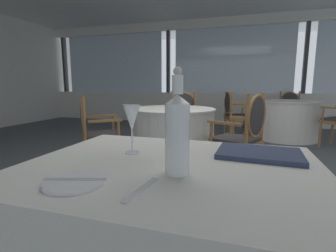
% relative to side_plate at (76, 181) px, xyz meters
% --- Properties ---
extents(ground_plane, '(14.84, 14.84, 0.00)m').
position_rel_side_plate_xyz_m(ground_plane, '(0.14, 2.02, -0.76)').
color(ground_plane, '#4C5156').
extents(window_wall_far, '(11.05, 0.14, 2.79)m').
position_rel_side_plate_xyz_m(window_wall_far, '(0.14, 6.31, 0.36)').
color(window_wall_far, silver).
rests_on(window_wall_far, ground_plane).
extents(side_plate, '(0.19, 0.19, 0.01)m').
position_rel_side_plate_xyz_m(side_plate, '(0.00, 0.00, 0.00)').
color(side_plate, white).
rests_on(side_plate, foreground_table).
extents(butter_knife, '(0.19, 0.07, 0.00)m').
position_rel_side_plate_xyz_m(butter_knife, '(0.00, 0.00, 0.01)').
color(butter_knife, silver).
rests_on(butter_knife, foreground_table).
extents(dinner_fork, '(0.04, 0.18, 0.00)m').
position_rel_side_plate_xyz_m(dinner_fork, '(0.21, 0.01, -0.00)').
color(dinner_fork, silver).
rests_on(dinner_fork, foreground_table).
extents(water_bottle, '(0.08, 0.08, 0.35)m').
position_rel_side_plate_xyz_m(water_bottle, '(0.27, 0.17, 0.14)').
color(water_bottle, white).
rests_on(water_bottle, foreground_table).
extents(wine_glass, '(0.07, 0.07, 0.21)m').
position_rel_side_plate_xyz_m(wine_glass, '(0.02, 0.36, 0.14)').
color(wine_glass, white).
rests_on(wine_glass, foreground_table).
extents(menu_book, '(0.35, 0.26, 0.02)m').
position_rel_side_plate_xyz_m(menu_book, '(0.55, 0.48, 0.01)').
color(menu_book, '#2D3856').
rests_on(menu_book, foreground_table).
extents(background_table_0, '(1.25, 1.25, 0.75)m').
position_rel_side_plate_xyz_m(background_table_0, '(1.31, 4.74, -0.38)').
color(background_table_0, silver).
rests_on(background_table_0, ground_plane).
extents(dining_chair_0_1, '(0.60, 0.54, 0.91)m').
position_rel_side_plate_xyz_m(dining_chair_0_1, '(1.51, 5.77, -0.22)').
color(dining_chair_0_1, olive).
rests_on(dining_chair_0_1, ground_plane).
extents(dining_chair_0_2, '(0.58, 0.63, 0.94)m').
position_rel_side_plate_xyz_m(dining_chair_0_2, '(0.31, 4.40, -0.21)').
color(dining_chair_0_2, olive).
rests_on(dining_chair_0_2, ground_plane).
extents(background_table_1, '(1.12, 1.12, 0.75)m').
position_rel_side_plate_xyz_m(background_table_1, '(-0.40, 2.51, -0.38)').
color(background_table_1, silver).
rests_on(background_table_1, ground_plane).
extents(dining_chair_1_0, '(0.61, 0.64, 0.97)m').
position_rel_side_plate_xyz_m(dining_chair_1_0, '(0.50, 2.11, -0.20)').
color(dining_chair_1_0, olive).
rests_on(dining_chair_1_0, ground_plane).
extents(dining_chair_1_1, '(0.57, 0.51, 0.95)m').
position_rel_side_plate_xyz_m(dining_chair_1_1, '(-0.51, 3.50, -0.21)').
color(dining_chair_1_1, olive).
rests_on(dining_chair_1_1, ground_plane).
extents(dining_chair_1_2, '(0.64, 0.66, 0.91)m').
position_rel_side_plate_xyz_m(dining_chair_1_2, '(-1.20, 1.93, -0.23)').
color(dining_chair_1_2, olive).
rests_on(dining_chair_1_2, ground_plane).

